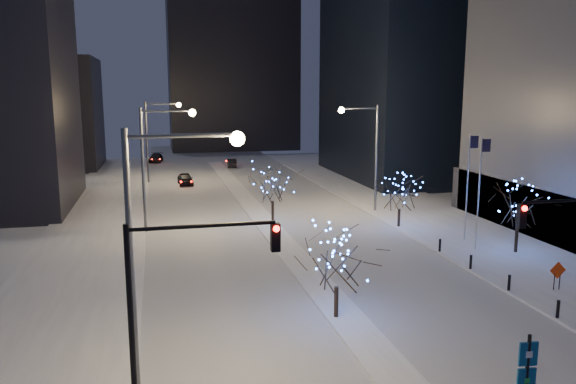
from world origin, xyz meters
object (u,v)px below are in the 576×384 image
object	(u,v)px
holiday_tree_plaza_far	(400,192)
wayfinding_sign	(527,374)
traffic_signal_west	(177,286)
street_lamp_w_far	(155,130)
holiday_tree_plaza_near	(519,205)
street_lamp_w_near	(159,223)
holiday_tree_median_far	(273,184)
holiday_tree_median_near	(337,259)
car_far	(156,158)
street_lamp_w_mid	(156,152)
car_near	(185,179)
street_lamp_east	(367,144)
construction_sign	(558,273)
car_mid	(232,163)

from	to	relation	value
holiday_tree_plaza_far	wayfinding_sign	bearing A→B (deg)	-106.17
holiday_tree_plaza_far	traffic_signal_west	bearing A→B (deg)	-128.80
street_lamp_w_far	holiday_tree_plaza_near	size ratio (longest dim) A/B	1.98
street_lamp_w_near	holiday_tree_median_far	xyz separation A→B (m)	(9.44, 24.99, -2.91)
holiday_tree_median_near	car_far	bearing A→B (deg)	97.32
wayfinding_sign	holiday_tree_median_near	bearing A→B (deg)	111.66
street_lamp_w_mid	holiday_tree_median_near	xyz separation A→B (m)	(8.44, -20.33, -3.37)
street_lamp_w_far	car_far	distance (m)	21.65
street_lamp_w_mid	holiday_tree_plaza_near	bearing A→B (deg)	-26.95
car_near	wayfinding_sign	world-z (taller)	wayfinding_sign
street_lamp_w_near	holiday_tree_median_near	xyz separation A→B (m)	(8.44, 4.67, -3.37)
car_far	street_lamp_w_far	bearing A→B (deg)	-81.66
holiday_tree_plaza_near	holiday_tree_median_far	bearing A→B (deg)	140.24
street_lamp_east	construction_sign	xyz separation A→B (m)	(2.80, -22.55, -5.30)
wayfinding_sign	construction_sign	xyz separation A→B (m)	(10.34, 11.34, -1.04)
wayfinding_sign	holiday_tree_plaza_near	bearing A→B (deg)	61.03
holiday_tree_plaza_near	wayfinding_sign	bearing A→B (deg)	-124.55
holiday_tree_median_far	street_lamp_w_near	bearing A→B (deg)	-110.69
holiday_tree_median_near	construction_sign	bearing A→B (deg)	3.32
street_lamp_east	car_near	world-z (taller)	street_lamp_east
street_lamp_w_far	wayfinding_sign	distance (m)	57.22
street_lamp_east	holiday_tree_median_near	distance (m)	25.83
street_lamp_w_far	street_lamp_east	xyz separation A→B (m)	(19.02, -22.00, -0.05)
holiday_tree_median_near	wayfinding_sign	distance (m)	11.03
car_far	holiday_tree_median_far	world-z (taller)	holiday_tree_median_far
street_lamp_w_mid	car_near	size ratio (longest dim) A/B	2.39
street_lamp_w_far	traffic_signal_west	size ratio (longest dim) A/B	1.43
car_mid	holiday_tree_median_far	world-z (taller)	holiday_tree_median_far
street_lamp_east	holiday_tree_median_far	xyz separation A→B (m)	(-9.58, -3.01, -2.86)
traffic_signal_west	holiday_tree_plaza_near	distance (m)	27.95
street_lamp_w_near	holiday_tree_median_near	world-z (taller)	street_lamp_w_near
holiday_tree_median_far	construction_sign	bearing A→B (deg)	-57.65
holiday_tree_plaza_near	holiday_tree_median_near	bearing A→B (deg)	-153.19
street_lamp_east	holiday_tree_median_near	bearing A→B (deg)	-114.40
car_mid	holiday_tree_plaza_near	world-z (taller)	holiday_tree_plaza_near
street_lamp_w_far	holiday_tree_median_far	world-z (taller)	street_lamp_w_far
street_lamp_w_mid	car_mid	distance (m)	39.32
car_far	car_near	bearing A→B (deg)	-73.53
holiday_tree_plaza_near	construction_sign	world-z (taller)	holiday_tree_plaza_near
street_lamp_w_far	holiday_tree_median_far	size ratio (longest dim) A/B	1.90
street_lamp_w_far	holiday_tree_plaza_far	bearing A→B (deg)	-55.65
car_near	holiday_tree_plaza_near	xyz separation A→B (m)	(20.94, -35.00, 2.78)
street_lamp_w_near	car_far	bearing A→B (deg)	90.05
traffic_signal_west	car_far	size ratio (longest dim) A/B	1.50
street_lamp_w_mid	car_mid	bearing A→B (deg)	73.62
street_lamp_w_mid	holiday_tree_plaza_near	xyz separation A→B (m)	(24.26, -12.33, -3.00)
holiday_tree_median_near	holiday_tree_plaza_near	distance (m)	17.73
street_lamp_east	wayfinding_sign	bearing A→B (deg)	-102.54
holiday_tree_plaza_far	car_near	bearing A→B (deg)	121.69
street_lamp_w_mid	car_near	distance (m)	23.63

